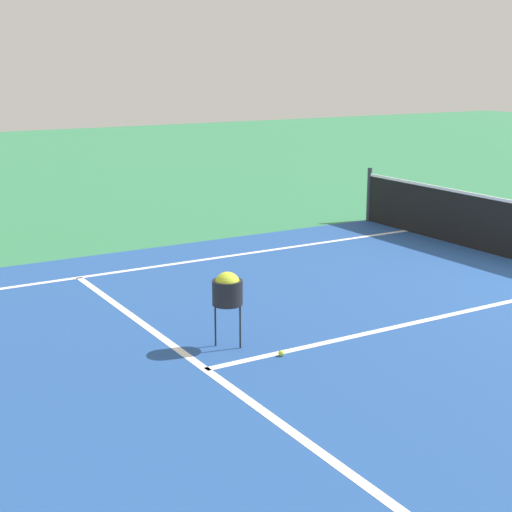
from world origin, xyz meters
The scene contains 5 objects.
line_sideline_left centered at (-4.11, -5.95, 0.00)m, with size 0.10×11.89×0.01m, color white.
line_service_near centered at (0.00, -6.40, 0.00)m, with size 8.22×0.10×0.01m, color white.
line_center_service centered at (0.00, -3.20, 0.00)m, with size 0.10×6.40×0.01m, color white.
ball_hopper centered at (-0.46, -5.88, 0.68)m, with size 0.34×0.34×0.87m.
tennis_ball_mid_court centered at (0.08, -5.52, 0.03)m, with size 0.07×0.07×0.07m, color #CCE033.
Camera 1 is at (6.69, -9.79, 3.11)m, focal length 54.06 mm.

